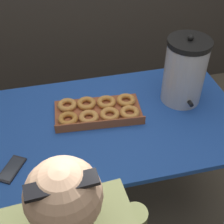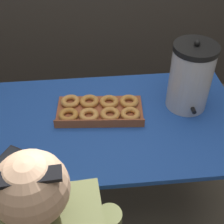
{
  "view_description": "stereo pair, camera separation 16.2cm",
  "coord_description": "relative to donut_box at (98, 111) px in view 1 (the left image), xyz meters",
  "views": [
    {
      "loc": [
        -0.31,
        -1.18,
        1.88
      ],
      "look_at": [
        -0.03,
        0.0,
        0.81
      ],
      "focal_mm": 50.0,
      "sensor_mm": 36.0,
      "label": 1
    },
    {
      "loc": [
        -0.15,
        -1.21,
        1.88
      ],
      "look_at": [
        -0.03,
        0.0,
        0.81
      ],
      "focal_mm": 50.0,
      "sensor_mm": 36.0,
      "label": 2
    }
  ],
  "objects": [
    {
      "name": "cell_phone",
      "position": [
        -0.46,
        -0.29,
        -0.02
      ],
      "size": [
        0.14,
        0.16,
        0.01
      ],
      "rotation": [
        0.0,
        0.0,
        -0.54
      ],
      "color": "black",
      "rests_on": "folding_table"
    },
    {
      "name": "ground_plane",
      "position": [
        0.09,
        -0.07,
        -0.77
      ],
      "size": [
        12.0,
        12.0,
        0.0
      ],
      "primitive_type": "plane",
      "color": "brown"
    },
    {
      "name": "donut_box",
      "position": [
        0.0,
        0.0,
        0.0
      ],
      "size": [
        0.48,
        0.28,
        0.05
      ],
      "rotation": [
        0.0,
        0.0,
        -0.08
      ],
      "color": "brown",
      "rests_on": "folding_table"
    },
    {
      "name": "coffee_urn",
      "position": [
        0.48,
        0.02,
        0.17
      ],
      "size": [
        0.23,
        0.26,
        0.4
      ],
      "color": "#B7B7BC",
      "rests_on": "folding_table"
    },
    {
      "name": "folding_table",
      "position": [
        0.09,
        -0.07,
        -0.07
      ],
      "size": [
        1.35,
        0.82,
        0.75
      ],
      "color": "#1E479E",
      "rests_on": "ground"
    }
  ]
}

